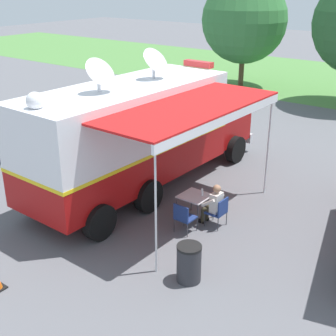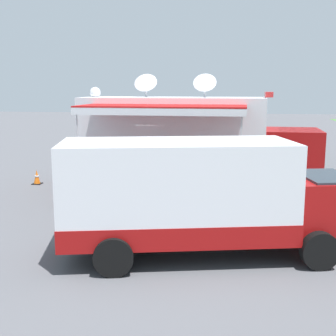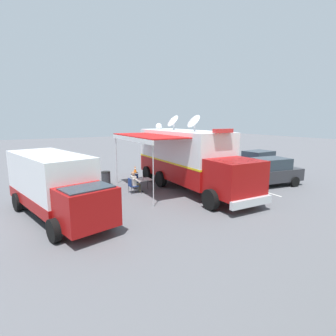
{
  "view_description": "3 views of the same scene",
  "coord_description": "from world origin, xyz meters",
  "px_view_note": "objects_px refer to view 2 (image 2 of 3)",
  "views": [
    {
      "loc": [
        8.99,
        -9.91,
        6.44
      ],
      "look_at": [
        1.38,
        0.19,
        1.17
      ],
      "focal_mm": 49.19,
      "sensor_mm": 36.0,
      "label": 1
    },
    {
      "loc": [
        17.58,
        2.42,
        3.9
      ],
      "look_at": [
        2.25,
        0.14,
        1.07
      ],
      "focal_mm": 47.47,
      "sensor_mm": 36.0,
      "label": 2
    },
    {
      "loc": [
        9.08,
        13.75,
        4.19
      ],
      "look_at": [
        1.08,
        0.07,
        1.28
      ],
      "focal_mm": 28.63,
      "sensor_mm": 36.0,
      "label": 3
    }
  ],
  "objects_px": {
    "folding_table": "(159,180)",
    "car_behind_truck": "(237,148)",
    "car_far_corner": "(182,141)",
    "water_bottle": "(162,177)",
    "folding_chair_beside_table": "(134,185)",
    "support_truck": "(200,198)",
    "seated_responder": "(157,185)",
    "command_truck": "(191,137)",
    "folding_chair_at_table": "(156,190)",
    "traffic_cone": "(37,177)",
    "trash_bin": "(76,194)"
  },
  "relations": [
    {
      "from": "folding_chair_at_table",
      "to": "support_truck",
      "type": "bearing_deg",
      "value": 22.82
    },
    {
      "from": "water_bottle",
      "to": "traffic_cone",
      "type": "relative_size",
      "value": 0.39
    },
    {
      "from": "folding_table",
      "to": "seated_responder",
      "type": "relative_size",
      "value": 0.65
    },
    {
      "from": "folding_table",
      "to": "car_behind_truck",
      "type": "bearing_deg",
      "value": 159.89
    },
    {
      "from": "seated_responder",
      "to": "trash_bin",
      "type": "distance_m",
      "value": 2.68
    },
    {
      "from": "car_far_corner",
      "to": "folding_chair_at_table",
      "type": "bearing_deg",
      "value": 1.96
    },
    {
      "from": "support_truck",
      "to": "car_behind_truck",
      "type": "relative_size",
      "value": 1.61
    },
    {
      "from": "traffic_cone",
      "to": "folding_table",
      "type": "bearing_deg",
      "value": 72.22
    },
    {
      "from": "traffic_cone",
      "to": "car_behind_truck",
      "type": "relative_size",
      "value": 0.13
    },
    {
      "from": "car_behind_truck",
      "to": "folding_chair_at_table",
      "type": "bearing_deg",
      "value": -18.21
    },
    {
      "from": "seated_responder",
      "to": "folding_chair_beside_table",
      "type": "bearing_deg",
      "value": -114.77
    },
    {
      "from": "folding_chair_at_table",
      "to": "car_far_corner",
      "type": "relative_size",
      "value": 0.2
    },
    {
      "from": "command_truck",
      "to": "car_far_corner",
      "type": "distance_m",
      "value": 7.71
    },
    {
      "from": "folding_chair_beside_table",
      "to": "folding_chair_at_table",
      "type": "bearing_deg",
      "value": 55.69
    },
    {
      "from": "command_truck",
      "to": "folding_chair_at_table",
      "type": "xyz_separation_m",
      "value": [
        3.32,
        -0.86,
        -1.43
      ]
    },
    {
      "from": "water_bottle",
      "to": "trash_bin",
      "type": "height_order",
      "value": "water_bottle"
    },
    {
      "from": "command_truck",
      "to": "water_bottle",
      "type": "relative_size",
      "value": 42.59
    },
    {
      "from": "trash_bin",
      "to": "car_behind_truck",
      "type": "bearing_deg",
      "value": 149.81
    },
    {
      "from": "car_far_corner",
      "to": "water_bottle",
      "type": "bearing_deg",
      "value": 2.67
    },
    {
      "from": "seated_responder",
      "to": "car_far_corner",
      "type": "distance_m",
      "value": 10.67
    },
    {
      "from": "support_truck",
      "to": "car_behind_truck",
      "type": "bearing_deg",
      "value": 175.79
    },
    {
      "from": "folding_table",
      "to": "trash_bin",
      "type": "bearing_deg",
      "value": -58.58
    },
    {
      "from": "folding_chair_beside_table",
      "to": "car_behind_truck",
      "type": "xyz_separation_m",
      "value": [
        -7.67,
        3.58,
        0.37
      ]
    },
    {
      "from": "folding_table",
      "to": "seated_responder",
      "type": "distance_m",
      "value": 0.61
    },
    {
      "from": "trash_bin",
      "to": "car_far_corner",
      "type": "height_order",
      "value": "car_far_corner"
    },
    {
      "from": "water_bottle",
      "to": "seated_responder",
      "type": "xyz_separation_m",
      "value": [
        0.45,
        -0.1,
        -0.18
      ]
    },
    {
      "from": "seated_responder",
      "to": "support_truck",
      "type": "height_order",
      "value": "support_truck"
    },
    {
      "from": "command_truck",
      "to": "car_far_corner",
      "type": "height_order",
      "value": "command_truck"
    },
    {
      "from": "water_bottle",
      "to": "trash_bin",
      "type": "distance_m",
      "value": 2.97
    },
    {
      "from": "seated_responder",
      "to": "command_truck",
      "type": "bearing_deg",
      "value": 164.66
    },
    {
      "from": "seated_responder",
      "to": "trash_bin",
      "type": "bearing_deg",
      "value": -70.02
    },
    {
      "from": "traffic_cone",
      "to": "support_truck",
      "type": "height_order",
      "value": "support_truck"
    },
    {
      "from": "car_far_corner",
      "to": "folding_chair_beside_table",
      "type": "bearing_deg",
      "value": -2.74
    },
    {
      "from": "support_truck",
      "to": "folding_chair_beside_table",
      "type": "bearing_deg",
      "value": -151.31
    },
    {
      "from": "trash_bin",
      "to": "folding_table",
      "type": "bearing_deg",
      "value": 121.42
    },
    {
      "from": "water_bottle",
      "to": "car_behind_truck",
      "type": "height_order",
      "value": "car_behind_truck"
    },
    {
      "from": "water_bottle",
      "to": "trash_bin",
      "type": "relative_size",
      "value": 0.25
    },
    {
      "from": "traffic_cone",
      "to": "water_bottle",
      "type": "bearing_deg",
      "value": 71.04
    },
    {
      "from": "folding_table",
      "to": "support_truck",
      "type": "relative_size",
      "value": 0.12
    },
    {
      "from": "folding_chair_at_table",
      "to": "traffic_cone",
      "type": "distance_m",
      "value": 5.92
    },
    {
      "from": "water_bottle",
      "to": "traffic_cone",
      "type": "xyz_separation_m",
      "value": [
        -1.88,
        -5.46,
        -0.55
      ]
    },
    {
      "from": "car_far_corner",
      "to": "support_truck",
      "type": "bearing_deg",
      "value": 8.16
    },
    {
      "from": "command_truck",
      "to": "folding_chair_beside_table",
      "type": "relative_size",
      "value": 10.97
    },
    {
      "from": "folding_chair_beside_table",
      "to": "support_truck",
      "type": "relative_size",
      "value": 0.12
    },
    {
      "from": "support_truck",
      "to": "seated_responder",
      "type": "bearing_deg",
      "value": -158.1
    },
    {
      "from": "folding_chair_at_table",
      "to": "traffic_cone",
      "type": "relative_size",
      "value": 1.5
    },
    {
      "from": "folding_chair_beside_table",
      "to": "car_far_corner",
      "type": "distance_m",
      "value": 10.28
    },
    {
      "from": "support_truck",
      "to": "water_bottle",
      "type": "bearing_deg",
      "value": -160.98
    },
    {
      "from": "folding_table",
      "to": "car_behind_truck",
      "type": "distance_m",
      "value": 7.95
    },
    {
      "from": "traffic_cone",
      "to": "car_behind_truck",
      "type": "bearing_deg",
      "value": 125.43
    }
  ]
}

